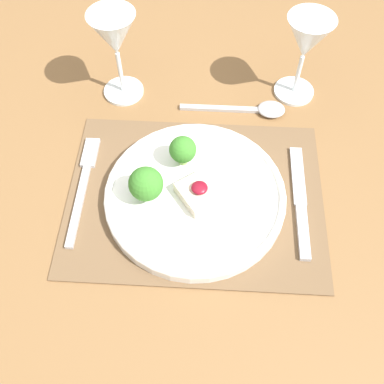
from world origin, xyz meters
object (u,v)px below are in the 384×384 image
(spoon, at_px, (258,109))
(knife, at_px, (301,208))
(wine_glass_near, at_px, (306,42))
(wine_glass_far, at_px, (115,39))
(fork, at_px, (84,181))
(dinner_plate, at_px, (189,193))

(spoon, bearing_deg, knife, -75.72)
(spoon, height_order, wine_glass_near, wine_glass_near)
(wine_glass_far, bearing_deg, fork, -99.53)
(spoon, bearing_deg, dinner_plate, -122.54)
(dinner_plate, relative_size, fork, 1.37)
(wine_glass_near, relative_size, wine_glass_far, 0.96)
(fork, distance_m, knife, 0.35)
(knife, relative_size, wine_glass_far, 1.24)
(spoon, relative_size, wine_glass_far, 1.14)
(wine_glass_near, bearing_deg, knife, -91.52)
(wine_glass_near, bearing_deg, dinner_plate, -126.23)
(knife, xyz_separation_m, spoon, (-0.06, 0.21, -0.00))
(fork, relative_size, spoon, 1.09)
(fork, xyz_separation_m, knife, (0.35, -0.03, 0.00))
(dinner_plate, bearing_deg, wine_glass_near, 53.77)
(knife, distance_m, wine_glass_near, 0.28)
(fork, relative_size, wine_glass_near, 1.29)
(knife, bearing_deg, fork, 177.50)
(dinner_plate, height_order, wine_glass_near, wine_glass_near)
(knife, bearing_deg, wine_glass_near, 90.99)
(dinner_plate, xyz_separation_m, wine_glass_near, (0.18, 0.25, 0.10))
(spoon, bearing_deg, wine_glass_far, 169.62)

